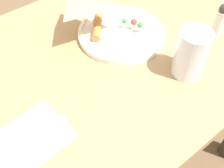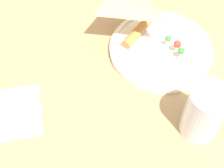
{
  "view_description": "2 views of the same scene",
  "coord_description": "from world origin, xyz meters",
  "px_view_note": "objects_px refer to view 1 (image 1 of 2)",
  "views": [
    {
      "loc": [
        0.29,
        0.44,
        1.25
      ],
      "look_at": [
        0.04,
        0.13,
        0.77
      ],
      "focal_mm": 45.0,
      "sensor_mm": 36.0,
      "label": 1
    },
    {
      "loc": [
        0.05,
        0.49,
        1.36
      ],
      "look_at": [
        0.01,
        0.07,
        0.75
      ],
      "focal_mm": 55.0,
      "sensor_mm": 36.0,
      "label": 2
    }
  ],
  "objects_px": {
    "butter_knife": "(29,139)",
    "dining_table": "(96,88)",
    "plate_pizza": "(121,31)",
    "napkin_folded": "(25,143)",
    "milk_glass": "(190,56)",
    "pepper_shaker": "(221,20)"
  },
  "relations": [
    {
      "from": "butter_knife",
      "to": "pepper_shaker",
      "type": "distance_m",
      "value": 0.59
    },
    {
      "from": "dining_table",
      "to": "butter_knife",
      "type": "height_order",
      "value": "butter_knife"
    },
    {
      "from": "dining_table",
      "to": "napkin_folded",
      "type": "distance_m",
      "value": 0.3
    },
    {
      "from": "milk_glass",
      "to": "napkin_folded",
      "type": "xyz_separation_m",
      "value": [
        0.42,
        -0.07,
        -0.06
      ]
    },
    {
      "from": "plate_pizza",
      "to": "pepper_shaker",
      "type": "xyz_separation_m",
      "value": [
        -0.22,
        0.17,
        0.04
      ]
    },
    {
      "from": "dining_table",
      "to": "plate_pizza",
      "type": "relative_size",
      "value": 4.59
    },
    {
      "from": "plate_pizza",
      "to": "napkin_folded",
      "type": "xyz_separation_m",
      "value": [
        0.38,
        0.14,
        -0.01
      ]
    },
    {
      "from": "napkin_folded",
      "to": "pepper_shaker",
      "type": "relative_size",
      "value": 1.98
    },
    {
      "from": "dining_table",
      "to": "butter_knife",
      "type": "bearing_deg",
      "value": 23.11
    },
    {
      "from": "milk_glass",
      "to": "butter_knife",
      "type": "xyz_separation_m",
      "value": [
        0.41,
        -0.07,
        -0.05
      ]
    },
    {
      "from": "milk_glass",
      "to": "butter_knife",
      "type": "distance_m",
      "value": 0.42
    },
    {
      "from": "milk_glass",
      "to": "pepper_shaker",
      "type": "height_order",
      "value": "milk_glass"
    },
    {
      "from": "plate_pizza",
      "to": "napkin_folded",
      "type": "distance_m",
      "value": 0.41
    },
    {
      "from": "milk_glass",
      "to": "napkin_folded",
      "type": "height_order",
      "value": "milk_glass"
    },
    {
      "from": "plate_pizza",
      "to": "milk_glass",
      "type": "xyz_separation_m",
      "value": [
        -0.04,
        0.21,
        0.04
      ]
    },
    {
      "from": "milk_glass",
      "to": "butter_knife",
      "type": "bearing_deg",
      "value": -10.09
    },
    {
      "from": "plate_pizza",
      "to": "milk_glass",
      "type": "relative_size",
      "value": 1.94
    },
    {
      "from": "pepper_shaker",
      "to": "milk_glass",
      "type": "bearing_deg",
      "value": 14.66
    },
    {
      "from": "milk_glass",
      "to": "napkin_folded",
      "type": "bearing_deg",
      "value": -9.89
    },
    {
      "from": "plate_pizza",
      "to": "dining_table",
      "type": "bearing_deg",
      "value": 16.57
    },
    {
      "from": "dining_table",
      "to": "milk_glass",
      "type": "height_order",
      "value": "milk_glass"
    },
    {
      "from": "butter_knife",
      "to": "dining_table",
      "type": "bearing_deg",
      "value": -154.9
    }
  ]
}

